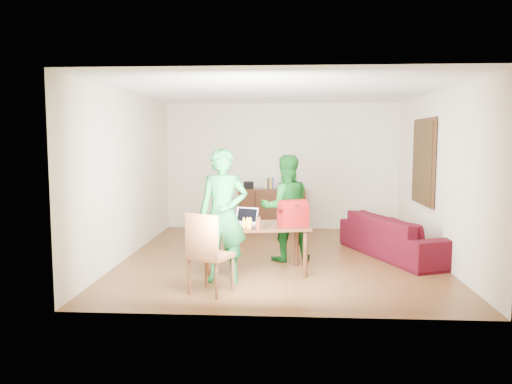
# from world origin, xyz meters

# --- Properties ---
(room) EXTENTS (5.20, 5.70, 2.90)m
(room) POSITION_xyz_m (0.01, 0.13, 1.31)
(room) COLOR #482012
(room) RESTS_ON ground
(table) EXTENTS (1.62, 1.08, 0.71)m
(table) POSITION_xyz_m (-0.35, -0.94, 0.62)
(table) COLOR black
(table) RESTS_ON ground
(chair) EXTENTS (0.61, 0.60, 1.03)m
(chair) POSITION_xyz_m (-0.85, -1.97, 0.30)
(chair) COLOR brown
(chair) RESTS_ON ground
(person_near) EXTENTS (0.67, 0.44, 1.82)m
(person_near) POSITION_xyz_m (-0.75, -1.41, 0.91)
(person_near) COLOR #145A25
(person_near) RESTS_ON ground
(person_far) EXTENTS (0.94, 0.80, 1.69)m
(person_far) POSITION_xyz_m (0.09, -0.15, 0.85)
(person_far) COLOR #115016
(person_far) RESTS_ON ground
(laptop) EXTENTS (0.40, 0.34, 0.24)m
(laptop) POSITION_xyz_m (-0.53, -0.97, 0.75)
(laptop) COLOR white
(laptop) RESTS_ON table
(bananas) EXTENTS (0.18, 0.12, 0.07)m
(bananas) POSITION_xyz_m (-0.43, -1.33, 0.74)
(bananas) COLOR gold
(bananas) RESTS_ON table
(bottle) EXTENTS (0.07, 0.07, 0.20)m
(bottle) POSITION_xyz_m (-0.28, -1.34, 0.80)
(bottle) COLOR #532113
(bottle) RESTS_ON table
(red_bag) EXTENTS (0.46, 0.38, 0.29)m
(red_bag) POSITION_xyz_m (0.20, -0.99, 0.85)
(red_bag) COLOR #700C07
(red_bag) RESTS_ON table
(sofa) EXTENTS (1.72, 2.50, 0.68)m
(sofa) POSITION_xyz_m (1.95, 0.21, 0.34)
(sofa) COLOR #34060F
(sofa) RESTS_ON ground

